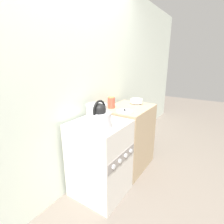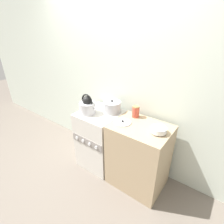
{
  "view_description": "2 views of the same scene",
  "coord_description": "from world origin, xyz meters",
  "px_view_note": "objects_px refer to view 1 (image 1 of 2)",
  "views": [
    {
      "loc": [
        -1.37,
        -0.77,
        1.5
      ],
      "look_at": [
        0.22,
        0.26,
        0.93
      ],
      "focal_mm": 28.0,
      "sensor_mm": 36.0,
      "label": 1
    },
    {
      "loc": [
        1.42,
        -1.34,
        1.96
      ],
      "look_at": [
        0.21,
        0.29,
        0.94
      ],
      "focal_mm": 28.0,
      "sensor_mm": 36.0,
      "label": 2
    }
  ],
  "objects_px": {
    "cooking_pot": "(97,111)",
    "enamel_bowl": "(136,101)",
    "loose_pot_lid": "(125,111)",
    "storage_jar": "(111,103)",
    "stove": "(100,159)",
    "kettle": "(100,118)"
  },
  "relations": [
    {
      "from": "cooking_pot",
      "to": "enamel_bowl",
      "type": "xyz_separation_m",
      "value": [
        0.74,
        -0.14,
        -0.01
      ]
    },
    {
      "from": "loose_pot_lid",
      "to": "cooking_pot",
      "type": "bearing_deg",
      "value": 147.76
    },
    {
      "from": "loose_pot_lid",
      "to": "storage_jar",
      "type": "bearing_deg",
      "value": 78.07
    },
    {
      "from": "stove",
      "to": "storage_jar",
      "type": "height_order",
      "value": "storage_jar"
    },
    {
      "from": "kettle",
      "to": "cooking_pot",
      "type": "xyz_separation_m",
      "value": [
        0.24,
        0.23,
        -0.03
      ]
    },
    {
      "from": "cooking_pot",
      "to": "enamel_bowl",
      "type": "relative_size",
      "value": 1.41
    },
    {
      "from": "enamel_bowl",
      "to": "storage_jar",
      "type": "relative_size",
      "value": 1.15
    },
    {
      "from": "kettle",
      "to": "enamel_bowl",
      "type": "height_order",
      "value": "kettle"
    },
    {
      "from": "enamel_bowl",
      "to": "storage_jar",
      "type": "xyz_separation_m",
      "value": [
        -0.39,
        0.18,
        0.03
      ]
    },
    {
      "from": "storage_jar",
      "to": "loose_pot_lid",
      "type": "height_order",
      "value": "storage_jar"
    },
    {
      "from": "cooking_pot",
      "to": "loose_pot_lid",
      "type": "relative_size",
      "value": 1.16
    },
    {
      "from": "cooking_pot",
      "to": "kettle",
      "type": "bearing_deg",
      "value": -137.24
    },
    {
      "from": "storage_jar",
      "to": "cooking_pot",
      "type": "bearing_deg",
      "value": -174.82
    },
    {
      "from": "kettle",
      "to": "storage_jar",
      "type": "xyz_separation_m",
      "value": [
        0.6,
        0.26,
        -0.01
      ]
    },
    {
      "from": "kettle",
      "to": "cooking_pot",
      "type": "bearing_deg",
      "value": 42.76
    },
    {
      "from": "enamel_bowl",
      "to": "loose_pot_lid",
      "type": "relative_size",
      "value": 0.82
    },
    {
      "from": "stove",
      "to": "kettle",
      "type": "relative_size",
      "value": 3.12
    },
    {
      "from": "storage_jar",
      "to": "loose_pot_lid",
      "type": "distance_m",
      "value": 0.24
    },
    {
      "from": "cooking_pot",
      "to": "stove",
      "type": "bearing_deg",
      "value": -134.59
    },
    {
      "from": "kettle",
      "to": "loose_pot_lid",
      "type": "relative_size",
      "value": 1.32
    },
    {
      "from": "enamel_bowl",
      "to": "storage_jar",
      "type": "distance_m",
      "value": 0.43
    },
    {
      "from": "kettle",
      "to": "cooking_pot",
      "type": "relative_size",
      "value": 1.14
    }
  ]
}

